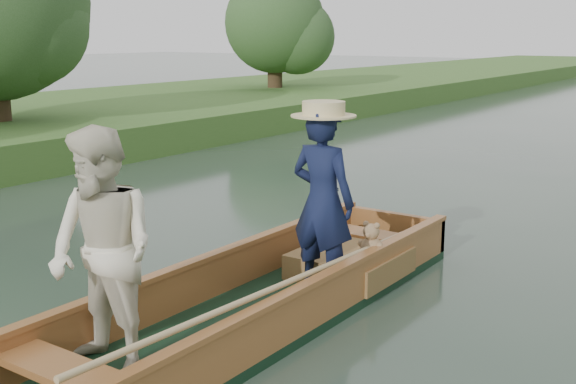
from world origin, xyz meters
The scene contains 2 objects.
ground centered at (0.00, 0.00, 0.00)m, with size 120.00×120.00×0.00m, color #283D30.
punt centered at (-0.01, -0.13, 0.53)m, with size 1.14×5.00×1.64m.
Camera 1 is at (3.21, -3.98, 2.18)m, focal length 45.00 mm.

